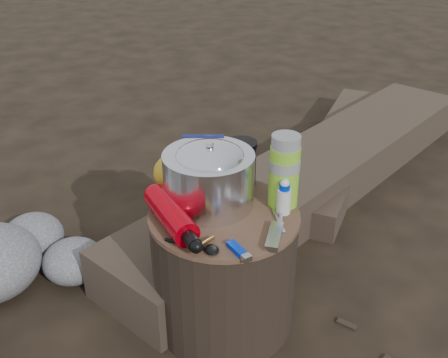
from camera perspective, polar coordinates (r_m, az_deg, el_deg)
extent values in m
plane|color=black|center=(1.66, 0.00, -14.64)|extent=(60.00, 60.00, 0.00)
cylinder|color=black|center=(1.54, 0.00, -9.59)|extent=(0.41, 0.41, 0.37)
cube|color=#3C3026|center=(2.26, 9.96, 0.64)|extent=(1.91, 1.51, 0.18)
cube|color=#3C3026|center=(2.57, 12.35, 3.20)|extent=(1.00, 1.27, 0.11)
cylinder|color=silver|center=(1.44, -1.64, -0.04)|extent=(0.25, 0.25, 0.15)
cylinder|color=silver|center=(1.43, -1.51, 0.38)|extent=(0.18, 0.18, 0.18)
cylinder|color=#7DC428|center=(1.43, 6.49, 0.86)|extent=(0.08, 0.08, 0.20)
cylinder|color=black|center=(1.54, 1.83, 1.70)|extent=(0.09, 0.09, 0.13)
ellipsoid|color=gold|center=(1.51, -4.31, 0.87)|extent=(0.18, 0.14, 0.12)
cube|color=#0D1548|center=(1.53, -2.22, 1.97)|extent=(0.12, 0.05, 0.15)
cube|color=#0028BD|center=(1.28, 1.39, -7.51)|extent=(0.05, 0.09, 0.02)
cube|color=silver|center=(1.33, 5.44, -6.15)|extent=(0.08, 0.12, 0.02)
cylinder|color=silver|center=(1.42, 6.46, -2.06)|extent=(0.04, 0.04, 0.09)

